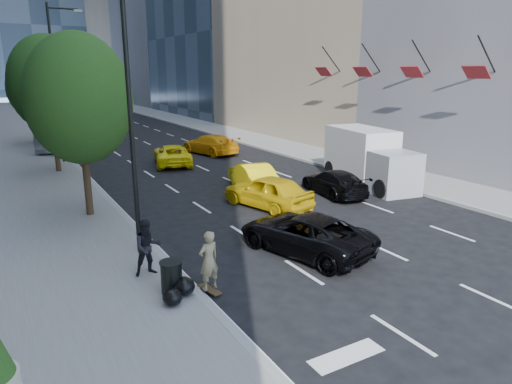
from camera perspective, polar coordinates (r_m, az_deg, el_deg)
ground at (r=15.99m, az=13.32°, el=-7.83°), size 160.00×160.00×0.00m
sidewalk_left at (r=41.07m, az=-27.81°, el=4.83°), size 6.00×120.00×0.15m
sidewalk_right at (r=45.80m, az=-3.30°, el=7.41°), size 4.00×120.00×0.15m
lamp_near at (r=15.14m, az=-15.05°, el=13.44°), size 2.13×0.22×10.00m
lamp_far at (r=32.85m, az=-23.57°, el=13.30°), size 2.13×0.22×10.00m
tree_near at (r=19.88m, az=-21.24°, el=10.76°), size 4.20×4.20×7.46m
tree_mid at (r=29.78m, az=-24.46°, el=12.19°), size 4.50×4.50×7.99m
tree_far at (r=42.75m, az=-26.25°, el=11.52°), size 3.90×3.90×6.92m
traffic_signal at (r=50.79m, az=-25.99°, el=11.42°), size 2.48×0.53×5.20m
facade_flags at (r=29.38m, az=16.13°, el=14.60°), size 1.85×13.30×2.05m
skateboarder at (r=12.91m, az=-5.92°, el=-9.00°), size 0.70×0.53×1.72m
black_sedan_lincoln at (r=15.79m, az=6.11°, el=-5.14°), size 3.52×5.35×1.37m
black_sedan_mercedes at (r=23.28m, az=9.70°, el=1.21°), size 2.32×4.55×1.26m
taxi_a at (r=20.74m, az=1.47°, el=0.08°), size 2.94×4.79×1.52m
taxi_b at (r=24.07m, az=-0.50°, el=2.05°), size 2.21×4.46×1.41m
taxi_c at (r=30.79m, az=-10.42°, el=4.60°), size 3.40×5.25×1.34m
taxi_d at (r=34.48m, az=-5.79°, el=5.96°), size 3.26×5.38×1.46m
city_bus at (r=40.64m, az=-22.07°, el=7.32°), size 6.39×10.40×2.87m
box_truck at (r=25.69m, az=13.91°, el=4.29°), size 3.26×6.52×2.98m
pedestrian_a at (r=13.99m, az=-13.38°, el=-6.75°), size 0.84×0.66×1.72m
trash_can at (r=12.93m, az=-10.51°, el=-10.48°), size 0.58×0.58×0.87m
garbage_bags at (r=12.64m, az=-9.56°, el=-12.04°), size 1.02×0.99×0.51m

